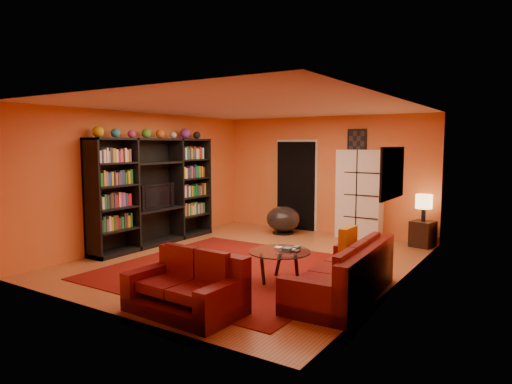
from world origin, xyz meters
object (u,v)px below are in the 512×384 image
Objects in this scene: tv at (155,196)px; coffee_table at (279,254)px; storage_cabinet at (360,194)px; sofa at (348,276)px; loveseat at (190,287)px; entertainment_unit at (155,192)px; side_table at (423,234)px; table_lamp at (424,202)px; bowl_chair at (283,219)px.

tv reaches higher than coffee_table.
storage_cabinet is at bearing -47.62° from tv.
sofa and loveseat have the same top height.
side_table is (4.53, 2.64, -0.80)m from entertainment_unit.
coffee_table is (0.33, 1.57, 0.12)m from loveseat.
tv is at bearing -148.88° from table_lamp.
storage_cabinet is at bearing 41.35° from entertainment_unit.
bowl_chair is (-2.81, 3.28, 0.04)m from sofa.
coffee_table is (3.33, -0.85, -0.64)m from entertainment_unit.
table_lamp is (2.92, 0.33, 0.55)m from bowl_chair.
table_lamp is (4.47, 2.70, -0.10)m from tv.
side_table is (1.20, 3.50, -0.16)m from coffee_table.
table_lamp is (0.00, 0.00, 0.62)m from side_table.
sofa is at bearing -41.57° from loveseat.
loveseat is at bearing -137.39° from sofa.
tv reaches higher than side_table.
sofa is 4.08× the size of table_lamp.
tv is 3.42m from coffee_table.
loveseat is 1.55× the size of coffee_table.
coffee_table is at bearing -9.49° from loveseat.
bowl_chair is (-1.58, -0.48, -0.61)m from storage_cabinet.
storage_cabinet is 3.58× the size of table_lamp.
entertainment_unit is 5.74× the size of table_lamp.
tv reaches higher than table_lamp.
sofa reaches higher than bowl_chair.
storage_cabinet is 3.74× the size of side_table.
table_lamp reaches higher than loveseat.
loveseat is 1.85× the size of bowl_chair.
loveseat is at bearing -128.74° from tv.
loveseat reaches higher than coffee_table.
sofa is 1.54× the size of loveseat.
table_lamp is at bearing 30.30° from entertainment_unit.
loveseat is 5.32m from table_lamp.
coffee_table is 3.70m from side_table.
tv is at bearing 53.73° from loveseat.
storage_cabinet is (-1.23, 3.76, 0.65)m from sofa.
sofa is 2.38× the size of coffee_table.
side_table is (2.92, 0.33, -0.08)m from bowl_chair.
side_table is at bearing -58.88° from tv.
entertainment_unit reaches higher than sofa.
loveseat is (2.95, -2.36, -0.68)m from tv.
sofa is 4.32m from bowl_chair.
side_table reaches higher than coffee_table.
entertainment_unit is 4.00× the size of bowl_chair.
coffee_table is 3.69m from storage_cabinet.
entertainment_unit is 2.16× the size of loveseat.
side_table is 0.62m from table_lamp.
coffee_table is 0.48× the size of storage_cabinet.
entertainment_unit reaches higher than tv.
storage_cabinet reaches higher than table_lamp.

